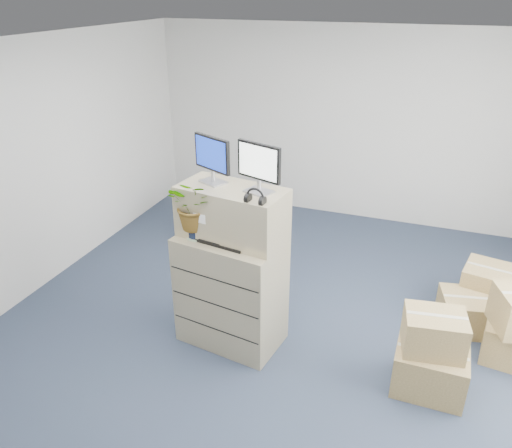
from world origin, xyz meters
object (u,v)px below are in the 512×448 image
(filing_cabinet_lower, at_px, (231,291))
(monitor_left, at_px, (212,157))
(monitor_right, at_px, (259,165))
(water_bottle, at_px, (241,225))
(potted_plant, at_px, (196,211))
(office_chair, at_px, (240,218))
(keyboard, at_px, (223,242))

(filing_cabinet_lower, xyz_separation_m, monitor_left, (-0.20, 0.11, 1.30))
(monitor_right, xyz_separation_m, water_bottle, (-0.18, 0.01, -0.60))
(potted_plant, distance_m, office_chair, 2.35)
(potted_plant, xyz_separation_m, office_chair, (-0.41, 2.07, -1.04))
(filing_cabinet_lower, distance_m, office_chair, 2.13)
(monitor_right, height_order, water_bottle, monitor_right)
(monitor_right, relative_size, keyboard, 0.92)
(potted_plant, bearing_deg, water_bottle, 16.86)
(potted_plant, bearing_deg, monitor_right, 10.55)
(keyboard, bearing_deg, potted_plant, -176.61)
(water_bottle, bearing_deg, office_chair, 112.55)
(potted_plant, bearing_deg, monitor_left, 61.64)
(monitor_left, xyz_separation_m, monitor_right, (0.47, -0.08, 0.00))
(monitor_right, bearing_deg, keyboard, -136.03)
(filing_cabinet_lower, bearing_deg, monitor_left, 159.04)
(filing_cabinet_lower, xyz_separation_m, office_chair, (-0.71, 2.00, -0.20))
(monitor_left, xyz_separation_m, potted_plant, (-0.10, -0.18, -0.46))
(keyboard, height_order, water_bottle, water_bottle)
(monitor_right, distance_m, office_chair, 2.66)
(monitor_left, height_order, keyboard, monitor_left)
(office_chair, bearing_deg, filing_cabinet_lower, 81.60)
(potted_plant, relative_size, office_chair, 0.73)
(water_bottle, bearing_deg, keyboard, -128.59)
(monitor_right, height_order, office_chair, monitor_right)
(water_bottle, relative_size, office_chair, 0.37)
(monitor_right, distance_m, keyboard, 0.79)
(monitor_left, bearing_deg, water_bottle, 12.87)
(keyboard, distance_m, potted_plant, 0.38)
(office_chair, bearing_deg, water_bottle, 84.51)
(filing_cabinet_lower, relative_size, office_chair, 1.56)
(monitor_right, height_order, keyboard, monitor_right)
(monitor_left, distance_m, keyboard, 0.77)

